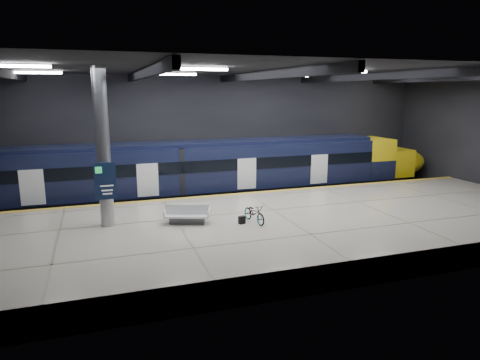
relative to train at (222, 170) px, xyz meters
name	(u,v)px	position (x,y,z in m)	size (l,w,h in m)	color
ground	(266,225)	(0.82, -5.50, -2.06)	(30.00, 30.00, 0.00)	black
room_shell	(267,116)	(0.82, -5.49, 3.66)	(30.10, 16.10, 8.05)	black
platform	(285,229)	(0.82, -8.00, -1.51)	(30.00, 11.00, 1.10)	beige
safety_strip	(248,193)	(0.82, -2.75, -0.95)	(30.00, 0.40, 0.01)	gold
rails	(234,199)	(0.82, 0.00, -1.98)	(30.00, 1.52, 0.16)	gray
train	(222,170)	(0.00, 0.00, 0.00)	(29.40, 2.84, 3.79)	black
bench	(187,216)	(-3.75, -7.33, -0.65)	(2.18, 1.47, 0.89)	#595B60
bicycle	(254,213)	(-0.84, -8.20, -0.52)	(0.59, 1.69, 0.89)	#99999E
pannier_bag	(242,220)	(-1.44, -8.20, -0.78)	(0.30, 0.18, 0.35)	black
info_column	(103,151)	(-7.18, -6.52, 2.40)	(0.90, 0.78, 6.90)	#9EA0A5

